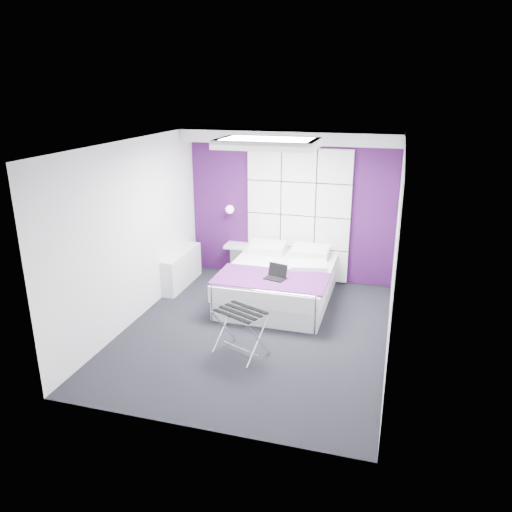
{
  "coord_description": "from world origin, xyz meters",
  "views": [
    {
      "loc": [
        1.75,
        -6.07,
        3.29
      ],
      "look_at": [
        -0.09,
        0.35,
        0.99
      ],
      "focal_mm": 35.0,
      "sensor_mm": 36.0,
      "label": 1
    }
  ],
  "objects": [
    {
      "name": "floor",
      "position": [
        0.0,
        0.0,
        0.0
      ],
      "size": [
        4.4,
        4.4,
        0.0
      ],
      "primitive_type": "plane",
      "color": "black",
      "rests_on": "ground"
    },
    {
      "name": "ceiling",
      "position": [
        0.0,
        0.0,
        2.6
      ],
      "size": [
        4.4,
        4.4,
        0.0
      ],
      "primitive_type": "plane",
      "rotation": [
        3.14,
        0.0,
        0.0
      ],
      "color": "white",
      "rests_on": "wall_back"
    },
    {
      "name": "wall_back",
      "position": [
        0.0,
        2.2,
        1.3
      ],
      "size": [
        3.6,
        0.0,
        3.6
      ],
      "primitive_type": "plane",
      "rotation": [
        1.57,
        0.0,
        0.0
      ],
      "color": "white",
      "rests_on": "floor"
    },
    {
      "name": "wall_left",
      "position": [
        -1.8,
        0.0,
        1.3
      ],
      "size": [
        0.0,
        4.4,
        4.4
      ],
      "primitive_type": "plane",
      "rotation": [
        1.57,
        0.0,
        1.57
      ],
      "color": "white",
      "rests_on": "floor"
    },
    {
      "name": "wall_right",
      "position": [
        1.8,
        0.0,
        1.3
      ],
      "size": [
        0.0,
        4.4,
        4.4
      ],
      "primitive_type": "plane",
      "rotation": [
        1.57,
        0.0,
        -1.57
      ],
      "color": "white",
      "rests_on": "floor"
    },
    {
      "name": "accent_wall",
      "position": [
        0.0,
        2.19,
        1.3
      ],
      "size": [
        3.58,
        0.02,
        2.58
      ],
      "primitive_type": "cube",
      "color": "#3D1046",
      "rests_on": "wall_back"
    },
    {
      "name": "soffit",
      "position": [
        0.0,
        1.95,
        2.5
      ],
      "size": [
        3.58,
        0.5,
        0.2
      ],
      "primitive_type": "cube",
      "color": "silver",
      "rests_on": "wall_back"
    },
    {
      "name": "headboard",
      "position": [
        0.15,
        2.14,
        1.17
      ],
      "size": [
        1.8,
        0.08,
        2.3
      ],
      "primitive_type": null,
      "color": "silver",
      "rests_on": "wall_back"
    },
    {
      "name": "skylight",
      "position": [
        0.0,
        0.6,
        2.55
      ],
      "size": [
        1.36,
        0.86,
        0.12
      ],
      "primitive_type": null,
      "color": "white",
      "rests_on": "ceiling"
    },
    {
      "name": "wall_lamp",
      "position": [
        -1.05,
        2.06,
        1.22
      ],
      "size": [
        0.15,
        0.15,
        0.15
      ],
      "primitive_type": "sphere",
      "color": "white",
      "rests_on": "wall_back"
    },
    {
      "name": "radiator",
      "position": [
        -1.69,
        1.3,
        0.3
      ],
      "size": [
        0.22,
        1.2,
        0.6
      ],
      "primitive_type": "cube",
      "color": "silver",
      "rests_on": "floor"
    },
    {
      "name": "bed",
      "position": [
        0.07,
        1.13,
        0.3
      ],
      "size": [
        1.68,
        2.02,
        0.71
      ],
      "color": "silver",
      "rests_on": "floor"
    },
    {
      "name": "nightstand",
      "position": [
        -0.9,
        2.02,
        0.56
      ],
      "size": [
        0.46,
        0.36,
        0.05
      ],
      "primitive_type": "cube",
      "color": "silver",
      "rests_on": "wall_back"
    },
    {
      "name": "luggage_rack",
      "position": [
        -0.01,
        -0.64,
        0.3
      ],
      "size": [
        0.6,
        0.45,
        0.59
      ],
      "rotation": [
        0.0,
        0.0,
        -0.42
      ],
      "color": "silver",
      "rests_on": "floor"
    },
    {
      "name": "laptop",
      "position": [
        0.13,
        0.64,
        0.62
      ],
      "size": [
        0.3,
        0.22,
        0.22
      ],
      "rotation": [
        0.0,
        0.0,
        -0.25
      ],
      "color": "black",
      "rests_on": "bed"
    }
  ]
}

